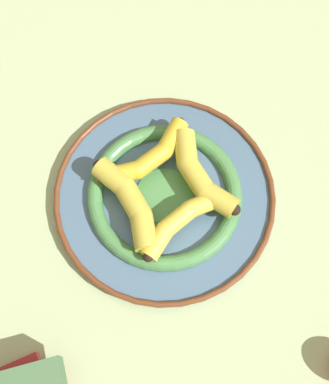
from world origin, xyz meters
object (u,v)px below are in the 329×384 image
Objects in this scene: banana_a at (147,158)px; banana_c at (182,220)px; banana_d at (131,205)px; banana_b at (199,173)px; decorative_bowl at (164,196)px.

banana_c is (-0.05, -0.11, -0.00)m from banana_a.
banana_a is at bearing -102.21° from banana_c.
banana_b is at bearing -93.30° from banana_d.
banana_c reaches higher than decorative_bowl.
decorative_bowl is at bearing -100.10° from banana_a.
banana_a is 1.07× the size of banana_c.
decorative_bowl is 0.07m from banana_b.
decorative_bowl is 2.13× the size of banana_b.
banana_c is at bearing -136.36° from banana_d.
banana_d reaches higher than banana_c.
banana_d is at bearing -93.91° from banana_b.
banana_a is (0.03, 0.06, 0.04)m from decorative_bowl.
banana_b is 0.09m from banana_c.
banana_c is 0.09m from banana_d.
banana_d is (-0.03, 0.08, 0.00)m from banana_c.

